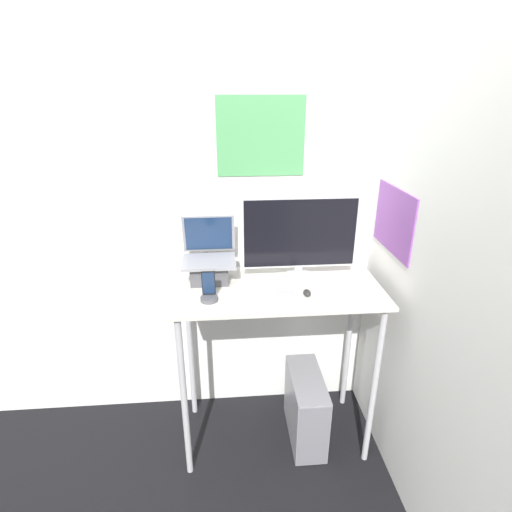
{
  "coord_description": "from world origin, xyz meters",
  "views": [
    {
      "loc": [
        -0.27,
        -1.6,
        1.98
      ],
      "look_at": [
        -0.11,
        0.28,
        1.21
      ],
      "focal_mm": 28.0,
      "sensor_mm": 36.0,
      "label": 1
    }
  ],
  "objects_px": {
    "laptop": "(209,264)",
    "mouse": "(307,293)",
    "keyboard": "(266,297)",
    "computer_tower": "(306,407)",
    "monitor": "(300,237)",
    "cell_phone": "(209,293)"
  },
  "relations": [
    {
      "from": "cell_phone",
      "to": "computer_tower",
      "type": "distance_m",
      "value": 1.01
    },
    {
      "from": "monitor",
      "to": "cell_phone",
      "type": "height_order",
      "value": "monitor"
    },
    {
      "from": "laptop",
      "to": "mouse",
      "type": "bearing_deg",
      "value": -24.19
    },
    {
      "from": "laptop",
      "to": "keyboard",
      "type": "relative_size",
      "value": 1.04
    },
    {
      "from": "laptop",
      "to": "keyboard",
      "type": "distance_m",
      "value": 0.38
    },
    {
      "from": "monitor",
      "to": "cell_phone",
      "type": "relative_size",
      "value": 3.92
    },
    {
      "from": "keyboard",
      "to": "mouse",
      "type": "distance_m",
      "value": 0.21
    },
    {
      "from": "keyboard",
      "to": "computer_tower",
      "type": "height_order",
      "value": "keyboard"
    },
    {
      "from": "mouse",
      "to": "cell_phone",
      "type": "relative_size",
      "value": 0.39
    },
    {
      "from": "mouse",
      "to": "computer_tower",
      "type": "relative_size",
      "value": 0.13
    },
    {
      "from": "laptop",
      "to": "computer_tower",
      "type": "xyz_separation_m",
      "value": [
        0.54,
        -0.14,
        -0.9
      ]
    },
    {
      "from": "laptop",
      "to": "computer_tower",
      "type": "distance_m",
      "value": 1.06
    },
    {
      "from": "keyboard",
      "to": "mouse",
      "type": "xyz_separation_m",
      "value": [
        0.21,
        0.01,
        0.01
      ]
    },
    {
      "from": "monitor",
      "to": "computer_tower",
      "type": "relative_size",
      "value": 1.36
    },
    {
      "from": "monitor",
      "to": "cell_phone",
      "type": "distance_m",
      "value": 0.57
    },
    {
      "from": "cell_phone",
      "to": "computer_tower",
      "type": "xyz_separation_m",
      "value": [
        0.54,
        0.09,
        -0.85
      ]
    },
    {
      "from": "keyboard",
      "to": "computer_tower",
      "type": "xyz_separation_m",
      "value": [
        0.26,
        0.09,
        -0.82
      ]
    },
    {
      "from": "mouse",
      "to": "cell_phone",
      "type": "bearing_deg",
      "value": -178.88
    },
    {
      "from": "keyboard",
      "to": "computer_tower",
      "type": "relative_size",
      "value": 0.71
    },
    {
      "from": "keyboard",
      "to": "computer_tower",
      "type": "distance_m",
      "value": 0.86
    },
    {
      "from": "computer_tower",
      "to": "mouse",
      "type": "bearing_deg",
      "value": -121.11
    },
    {
      "from": "laptop",
      "to": "keyboard",
      "type": "height_order",
      "value": "laptop"
    }
  ]
}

